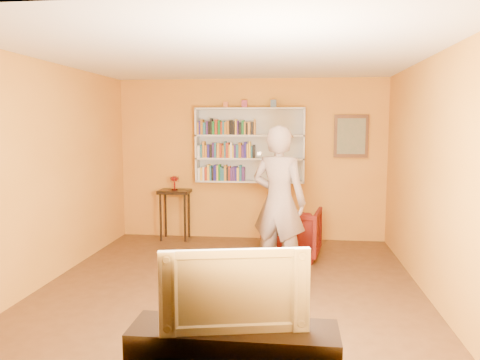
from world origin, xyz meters
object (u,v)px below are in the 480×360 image
(ruby_lustre, at_px, (174,180))
(console_table, at_px, (175,198))
(bookshelf, at_px, (250,145))
(television, at_px, (234,287))
(armchair, at_px, (292,233))
(person, at_px, (279,202))

(ruby_lustre, bearing_deg, console_table, -63.43)
(bookshelf, xyz_separation_m, television, (0.34, -4.66, -0.78))
(bookshelf, relative_size, armchair, 2.23)
(armchair, distance_m, person, 1.09)
(bookshelf, xyz_separation_m, person, (0.55, -1.92, -0.63))
(bookshelf, xyz_separation_m, armchair, (0.72, -1.02, -1.23))
(console_table, height_order, armchair, console_table)
(ruby_lustre, relative_size, television, 0.23)
(television, bearing_deg, bookshelf, 82.19)
(television, bearing_deg, armchair, 72.00)
(armchair, xyz_separation_m, person, (-0.17, -0.90, 0.60))
(bookshelf, height_order, ruby_lustre, bookshelf)
(console_table, relative_size, television, 0.83)
(person, height_order, television, person)
(console_table, distance_m, armchair, 2.19)
(television, bearing_deg, person, 73.60)
(console_table, height_order, television, television)
(bookshelf, xyz_separation_m, ruby_lustre, (-1.26, -0.16, -0.58))
(console_table, relative_size, person, 0.44)
(person, distance_m, television, 2.75)
(ruby_lustre, height_order, television, television)
(television, bearing_deg, console_table, 97.62)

